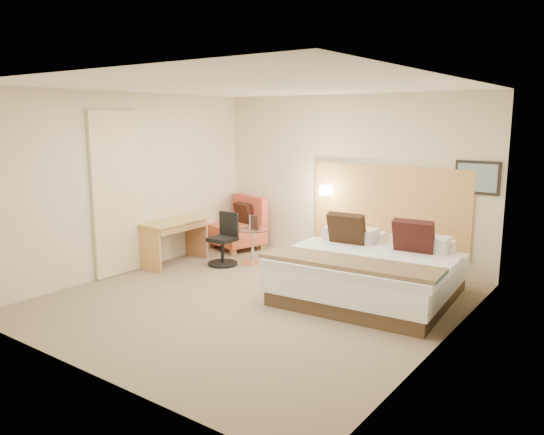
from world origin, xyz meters
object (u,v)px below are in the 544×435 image
Objects in this scene: bed at (370,272)px; desk_chair at (224,244)px; lounge_chair at (239,228)px; side_table at (253,245)px; desk at (175,230)px.

bed is 2.59m from desk_chair.
lounge_chair is 1.14m from side_table.
side_table is 0.70× the size of desk_chair.
lounge_chair reaches higher than side_table.
bed is at bearing -1.57° from desk_chair.
side_table is at bearing -39.45° from lounge_chair.
bed reaches higher than desk.
side_table is (-2.23, 0.35, -0.02)m from bed.
side_table is at bearing 34.03° from desk.
side_table is at bearing 37.32° from desk_chair.
desk is at bearing -145.97° from side_table.
bed reaches higher than desk_chair.
desk_chair is (0.67, 0.42, -0.22)m from desk.
lounge_chair is at bearing 140.55° from side_table.
desk is 0.83m from desk_chair.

